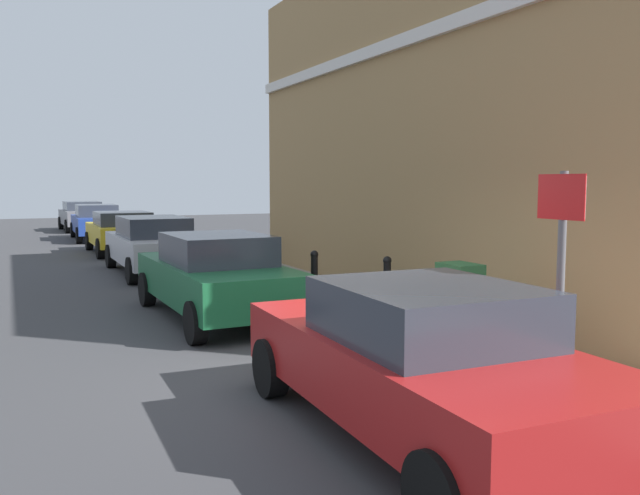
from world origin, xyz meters
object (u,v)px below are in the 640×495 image
at_px(car_red, 421,359).
at_px(car_blue, 97,222).
at_px(car_silver, 153,244).
at_px(car_yellow, 122,231).
at_px(utility_cabinet, 459,311).
at_px(car_grey, 82,215).
at_px(car_green, 216,275).
at_px(street_sign, 561,252).
at_px(bollard_far_kerb, 314,279).
at_px(bollard_near_cabinet, 387,287).

bearing_deg(car_red, car_blue, 1.82).
bearing_deg(car_silver, car_yellow, -0.80).
xyz_separation_m(car_yellow, utility_cabinet, (1.88, -15.62, -0.06)).
relative_size(car_grey, utility_cabinet, 3.55).
height_order(car_yellow, car_grey, car_grey).
distance_m(car_yellow, car_blue, 5.78).
bearing_deg(car_blue, car_green, -179.00).
height_order(car_red, street_sign, street_sign).
relative_size(car_blue, bollard_far_kerb, 4.22).
xyz_separation_m(car_red, car_yellow, (0.02, 17.55, -0.00)).
bearing_deg(car_silver, car_red, 179.81).
bearing_deg(car_red, car_yellow, 1.51).
xyz_separation_m(car_green, utility_cabinet, (2.06, -4.08, -0.07)).
bearing_deg(car_green, car_yellow, -1.95).
xyz_separation_m(car_grey, utility_cabinet, (2.01, -27.03, -0.07)).
relative_size(car_silver, car_grey, 1.09).
distance_m(car_silver, street_sign, 12.42).
relative_size(car_silver, bollard_far_kerb, 4.30).
xyz_separation_m(car_red, car_green, (-0.16, 6.01, 0.01)).
relative_size(car_blue, car_grey, 1.07).
bearing_deg(car_green, bollard_near_cabinet, -135.37).
xyz_separation_m(car_red, car_blue, (-0.10, 23.33, 0.01)).
bearing_deg(bollard_far_kerb, car_grey, 93.49).
height_order(car_silver, bollard_near_cabinet, car_silver).
height_order(car_green, car_grey, car_green).
bearing_deg(car_blue, car_red, -178.56).
relative_size(car_yellow, bollard_near_cabinet, 3.93).
bearing_deg(car_red, utility_cabinet, -42.93).
relative_size(car_yellow, car_grey, 1.00).
height_order(car_yellow, utility_cabinet, car_yellow).
distance_m(car_grey, bollard_near_cabinet, 25.14).
bearing_deg(car_blue, utility_cabinet, -173.48).
relative_size(car_red, car_green, 0.98).
relative_size(car_green, bollard_far_kerb, 4.32).
bearing_deg(car_silver, utility_cabinet, -169.65).
xyz_separation_m(car_yellow, car_grey, (-0.13, 11.41, 0.01)).
height_order(car_red, bollard_far_kerb, car_red).
bearing_deg(car_yellow, car_blue, 0.99).
height_order(car_green, street_sign, street_sign).
relative_size(car_red, utility_cabinet, 3.84).
bearing_deg(bollard_near_cabinet, car_blue, 96.16).
height_order(car_grey, street_sign, street_sign).
bearing_deg(car_blue, street_sign, -174.90).
bearing_deg(car_silver, car_green, 178.44).
height_order(car_silver, car_yellow, car_silver).
relative_size(car_silver, street_sign, 1.94).
bearing_deg(car_blue, bollard_near_cabinet, -172.65).
bearing_deg(utility_cabinet, car_yellow, 96.85).
xyz_separation_m(car_yellow, car_blue, (-0.12, 5.78, 0.01)).
xyz_separation_m(car_green, bollard_far_kerb, (1.50, -0.81, -0.05)).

